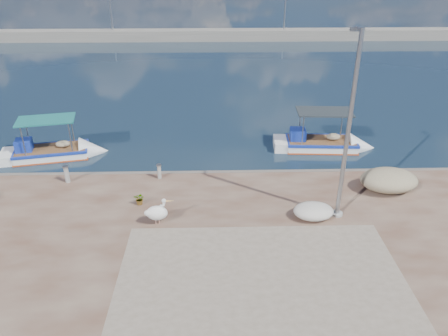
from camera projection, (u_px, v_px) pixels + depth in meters
ground at (227, 247)px, 15.93m from camera, size 1400.00×1400.00×0.00m
quay_patch at (263, 294)px, 13.05m from camera, size 9.00×7.00×0.01m
breakwater at (216, 35)px, 51.35m from camera, size 120.00×2.20×7.50m
boat_left at (51, 154)px, 22.69m from camera, size 5.30×2.65×2.44m
boat_right at (320, 145)px, 23.66m from camera, size 5.27×2.00×2.49m
pelican at (157, 212)px, 16.16m from camera, size 1.10×0.65×1.04m
lamp_post at (347, 136)px, 15.45m from camera, size 0.44×0.96×7.00m
bollard_near at (159, 171)px, 19.44m from camera, size 0.23×0.23×0.69m
bollard_far at (67, 173)px, 19.08m from camera, size 0.26×0.26×0.80m
potted_plant at (140, 199)px, 17.50m from camera, size 0.55×0.52×0.50m
net_pile_d at (313, 211)px, 16.61m from camera, size 1.53×1.15×0.57m
net_pile_c at (389, 180)px, 18.43m from camera, size 2.42×1.73×0.95m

